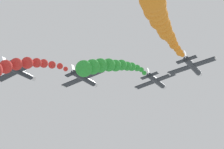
% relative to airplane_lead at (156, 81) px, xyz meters
% --- Properties ---
extents(airplane_lead, '(9.37, 10.35, 3.15)m').
position_rel_airplane_lead_xyz_m(airplane_lead, '(0.00, 0.00, 0.00)').
color(airplane_lead, '#23282D').
extents(smoke_trail_lead, '(5.97, 20.58, 6.15)m').
position_rel_airplane_lead_xyz_m(smoke_trail_lead, '(-2.56, -20.85, -2.65)').
color(smoke_trail_lead, green).
extents(airplane_left_inner, '(9.35, 10.35, 3.19)m').
position_rel_airplane_lead_xyz_m(airplane_left_inner, '(-12.28, -10.01, -0.67)').
color(airplane_left_inner, '#23282D').
extents(airplane_right_inner, '(9.44, 10.35, 2.97)m').
position_rel_airplane_lead_xyz_m(airplane_right_inner, '(10.31, -9.03, -0.78)').
color(airplane_right_inner, '#23282D').
extents(smoke_trail_right_inner, '(5.46, 26.97, 3.73)m').
position_rel_airplane_lead_xyz_m(smoke_trail_right_inner, '(12.28, -34.91, -1.51)').
color(smoke_trail_right_inner, orange).
extents(airplane_left_outer, '(9.21, 10.35, 3.43)m').
position_rel_airplane_lead_xyz_m(airplane_left_outer, '(-22.17, -19.08, -0.47)').
color(airplane_left_outer, '#23282D').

